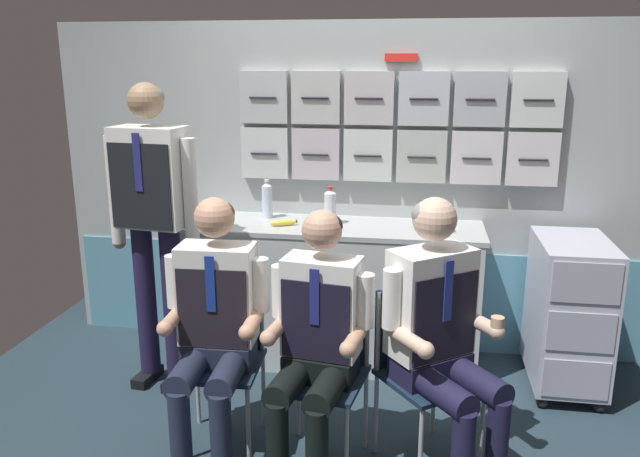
{
  "coord_description": "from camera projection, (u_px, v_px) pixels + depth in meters",
  "views": [
    {
      "loc": [
        0.31,
        -2.71,
        1.91
      ],
      "look_at": [
        -0.18,
        0.33,
        1.09
      ],
      "focal_mm": 35.65,
      "sensor_mm": 36.0,
      "label": 1
    }
  ],
  "objects": [
    {
      "name": "galley_bulkhead",
      "position": [
        374.0,
        190.0,
        4.15
      ],
      "size": [
        4.2,
        0.14,
        2.15
      ],
      "color": "#A2ACAD",
      "rests_on": "ground"
    },
    {
      "name": "galley_counter",
      "position": [
        328.0,
        293.0,
        4.09
      ],
      "size": [
        1.93,
        0.53,
        0.91
      ],
      "color": "silver",
      "rests_on": "ground"
    },
    {
      "name": "service_trolley",
      "position": [
        568.0,
        311.0,
        3.72
      ],
      "size": [
        0.4,
        0.65,
        0.91
      ],
      "color": "black",
      "rests_on": "ground"
    },
    {
      "name": "folding_chair_left",
      "position": [
        224.0,
        341.0,
        3.22
      ],
      "size": [
        0.42,
        0.42,
        0.85
      ],
      "color": "#A8AAAF",
      "rests_on": "ground"
    },
    {
      "name": "crew_member_left",
      "position": [
        214.0,
        319.0,
        3.02
      ],
      "size": [
        0.51,
        0.63,
        1.29
      ],
      "color": "black",
      "rests_on": "ground"
    },
    {
      "name": "folding_chair_center",
      "position": [
        327.0,
        354.0,
        3.08
      ],
      "size": [
        0.46,
        0.46,
        0.85
      ],
      "color": "#A8AAAF",
      "rests_on": "ground"
    },
    {
      "name": "crew_member_center",
      "position": [
        316.0,
        335.0,
        2.89
      ],
      "size": [
        0.5,
        0.64,
        1.26
      ],
      "color": "black",
      "rests_on": "ground"
    },
    {
      "name": "folding_chair_right",
      "position": [
        418.0,
        354.0,
        3.07
      ],
      "size": [
        0.56,
        0.56,
        0.85
      ],
      "color": "#A8AAAF",
      "rests_on": "ground"
    },
    {
      "name": "crew_member_right",
      "position": [
        441.0,
        326.0,
        2.89
      ],
      "size": [
        0.65,
        0.71,
        1.32
      ],
      "color": "black",
      "rests_on": "ground"
    },
    {
      "name": "crew_member_standing",
      "position": [
        153.0,
        208.0,
        3.62
      ],
      "size": [
        0.56,
        0.3,
        1.79
      ],
      "color": "black",
      "rests_on": "ground"
    },
    {
      "name": "water_bottle_clear",
      "position": [
        330.0,
        207.0,
        3.96
      ],
      "size": [
        0.07,
        0.07,
        0.24
      ],
      "color": "silver",
      "rests_on": "galley_counter"
    },
    {
      "name": "water_bottle_tall",
      "position": [
        267.0,
        200.0,
        4.11
      ],
      "size": [
        0.07,
        0.07,
        0.25
      ],
      "color": "silver",
      "rests_on": "galley_counter"
    },
    {
      "name": "espresso_cup_small",
      "position": [
        446.0,
        226.0,
        3.8
      ],
      "size": [
        0.08,
        0.08,
        0.06
      ],
      "color": "tan",
      "rests_on": "galley_counter"
    },
    {
      "name": "coffee_cup_spare",
      "position": [
        214.0,
        217.0,
        4.01
      ],
      "size": [
        0.07,
        0.07,
        0.07
      ],
      "color": "tan",
      "rests_on": "galley_counter"
    },
    {
      "name": "snack_banana",
      "position": [
        283.0,
        223.0,
        3.94
      ],
      "size": [
        0.17,
        0.1,
        0.04
      ],
      "color": "yellow",
      "rests_on": "galley_counter"
    }
  ]
}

